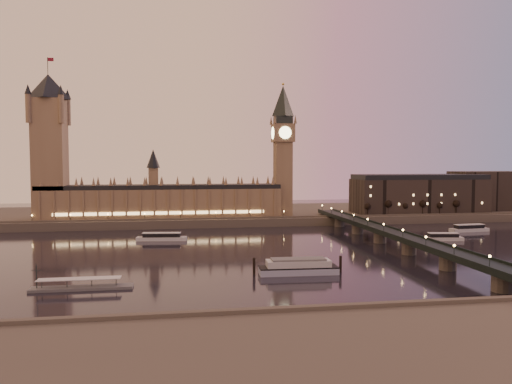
% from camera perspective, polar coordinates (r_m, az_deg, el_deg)
% --- Properties ---
extents(ground, '(700.00, 700.00, 0.00)m').
position_cam_1_polar(ground, '(269.24, -2.82, -6.96)').
color(ground, black).
rests_on(ground, ground).
extents(far_embankment, '(560.00, 130.00, 6.00)m').
position_cam_1_polar(far_embankment, '(434.62, -1.25, -2.54)').
color(far_embankment, '#423D35').
rests_on(far_embankment, ground).
extents(palace_of_westminster, '(180.00, 26.62, 52.00)m').
position_cam_1_polar(palace_of_westminster, '(385.32, -10.74, -0.59)').
color(palace_of_westminster, brown).
rests_on(palace_of_westminster, ground).
extents(victoria_tower, '(31.68, 31.68, 118.00)m').
position_cam_1_polar(victoria_tower, '(395.26, -22.53, 5.70)').
color(victoria_tower, brown).
rests_on(victoria_tower, ground).
extents(big_ben, '(17.68, 17.68, 104.00)m').
position_cam_1_polar(big_ben, '(393.22, 3.10, 5.71)').
color(big_ben, brown).
rests_on(big_ben, ground).
extents(westminster_bridge, '(13.20, 260.00, 15.30)m').
position_cam_1_polar(westminster_bridge, '(292.58, 15.38, -5.14)').
color(westminster_bridge, black).
rests_on(westminster_bridge, ground).
extents(city_block, '(155.00, 45.00, 34.00)m').
position_cam_1_polar(city_block, '(453.87, 20.48, -0.07)').
color(city_block, black).
rests_on(city_block, ground).
extents(bare_tree_0, '(5.24, 5.24, 10.65)m').
position_cam_1_polar(bare_tree_0, '(402.77, 12.85, -1.55)').
color(bare_tree_0, black).
rests_on(bare_tree_0, ground).
extents(bare_tree_1, '(5.24, 5.24, 10.65)m').
position_cam_1_polar(bare_tree_1, '(408.61, 14.81, -1.51)').
color(bare_tree_1, black).
rests_on(bare_tree_1, ground).
extents(bare_tree_2, '(5.24, 5.24, 10.65)m').
position_cam_1_polar(bare_tree_2, '(414.92, 16.71, -1.46)').
color(bare_tree_2, black).
rests_on(bare_tree_2, ground).
extents(bare_tree_3, '(5.24, 5.24, 10.65)m').
position_cam_1_polar(bare_tree_3, '(421.68, 18.56, -1.42)').
color(bare_tree_3, black).
rests_on(bare_tree_3, ground).
extents(bare_tree_4, '(5.24, 5.24, 10.65)m').
position_cam_1_polar(bare_tree_4, '(428.86, 20.34, -1.38)').
color(bare_tree_4, black).
rests_on(bare_tree_4, ground).
extents(bare_tree_5, '(5.24, 5.24, 10.65)m').
position_cam_1_polar(bare_tree_5, '(436.44, 22.07, -1.33)').
color(bare_tree_5, black).
rests_on(bare_tree_5, ground).
extents(cruise_boat_a, '(31.36, 10.18, 4.93)m').
position_cam_1_polar(cruise_boat_a, '(315.25, -10.72, -5.07)').
color(cruise_boat_a, silver).
rests_on(cruise_boat_a, ground).
extents(cruise_boat_b, '(28.28, 9.15, 5.13)m').
position_cam_1_polar(cruise_boat_b, '(379.06, 23.18, -3.83)').
color(cruise_boat_b, silver).
rests_on(cruise_boat_b, ground).
extents(cruise_boat_c, '(24.51, 10.21, 4.76)m').
position_cam_1_polar(cruise_boat_c, '(331.03, 20.60, -4.84)').
color(cruise_boat_c, silver).
rests_on(cruise_boat_c, ground).
extents(moored_barge, '(39.67, 10.90, 7.28)m').
position_cam_1_polar(moored_barge, '(220.32, 4.85, -8.52)').
color(moored_barge, '#9BA5C5').
rests_on(moored_barge, ground).
extents(pontoon_pier, '(38.25, 6.37, 10.20)m').
position_cam_1_polar(pontoon_pier, '(205.59, -19.33, -10.15)').
color(pontoon_pier, '#595B5E').
rests_on(pontoon_pier, ground).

